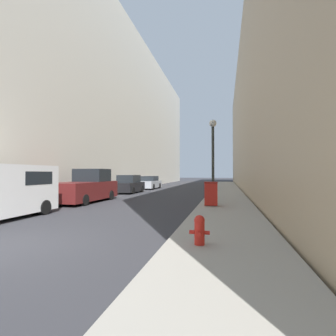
% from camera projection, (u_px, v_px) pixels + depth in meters
% --- Properties ---
extents(sidewalk_right, '(2.92, 60.00, 0.13)m').
position_uv_depth(sidewalk_right, '(226.00, 194.00, 22.59)').
color(sidewalk_right, '#9E998E').
rests_on(sidewalk_right, ground).
extents(building_left_glass, '(12.00, 60.00, 19.59)m').
position_uv_depth(building_left_glass, '(95.00, 112.00, 34.20)').
color(building_left_glass, beige).
rests_on(building_left_glass, ground).
extents(building_right_stone, '(12.00, 60.00, 16.70)m').
position_uv_depth(building_right_stone, '(296.00, 114.00, 28.92)').
color(building_right_stone, tan).
rests_on(building_right_stone, ground).
extents(fire_hydrant, '(0.48, 0.37, 0.70)m').
position_uv_depth(fire_hydrant, '(199.00, 229.00, 6.17)').
color(fire_hydrant, red).
rests_on(fire_hydrant, sidewalk_right).
extents(trash_bin, '(0.67, 0.58, 1.24)m').
position_uv_depth(trash_bin, '(211.00, 193.00, 13.59)').
color(trash_bin, red).
rests_on(trash_bin, sidewalk_right).
extents(lamppost, '(0.48, 0.48, 5.18)m').
position_uv_depth(lamppost, '(213.00, 151.00, 16.99)').
color(lamppost, '#2D332D').
rests_on(lamppost, sidewalk_right).
extents(white_van, '(2.05, 4.67, 2.16)m').
position_uv_depth(white_van, '(1.00, 189.00, 10.39)').
color(white_van, white).
rests_on(white_van, ground).
extents(pickup_truck, '(2.19, 5.41, 2.11)m').
position_uv_depth(pickup_truck, '(86.00, 188.00, 16.67)').
color(pickup_truck, '#561919').
rests_on(pickup_truck, ground).
extents(parked_sedan_near, '(1.89, 4.06, 1.66)m').
position_uv_depth(parked_sedan_near, '(129.00, 185.00, 24.11)').
color(parked_sedan_near, black).
rests_on(parked_sedan_near, ground).
extents(parked_sedan_far, '(1.90, 4.58, 1.49)m').
position_uv_depth(parked_sedan_far, '(149.00, 183.00, 30.54)').
color(parked_sedan_far, '#A3A8B2').
rests_on(parked_sedan_far, ground).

